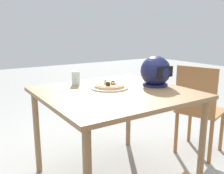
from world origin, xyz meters
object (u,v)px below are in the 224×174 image
pizza (109,85)px  drinking_glass (76,78)px  chair_side (198,106)px  motorcycle_helmet (156,72)px  dining_table (115,101)px

pizza → drinking_glass: drinking_glass is taller
chair_side → motorcycle_helmet: bearing=-5.3°
dining_table → motorcycle_helmet: motorcycle_helmet is taller
pizza → dining_table: bearing=81.5°
dining_table → motorcycle_helmet: bearing=174.9°
dining_table → chair_side: 0.93m
motorcycle_helmet → chair_side: bearing=174.7°
drinking_glass → chair_side: bearing=156.5°
drinking_glass → motorcycle_helmet: bearing=142.4°
drinking_glass → chair_side: (-1.06, 0.46, -0.31)m
dining_table → chair_side: (-0.91, 0.08, -0.18)m
motorcycle_helmet → drinking_glass: size_ratio=2.25×
drinking_glass → chair_side: size_ratio=0.12×
motorcycle_helmet → pizza: bearing=-19.7°
pizza → drinking_glass: size_ratio=2.21×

